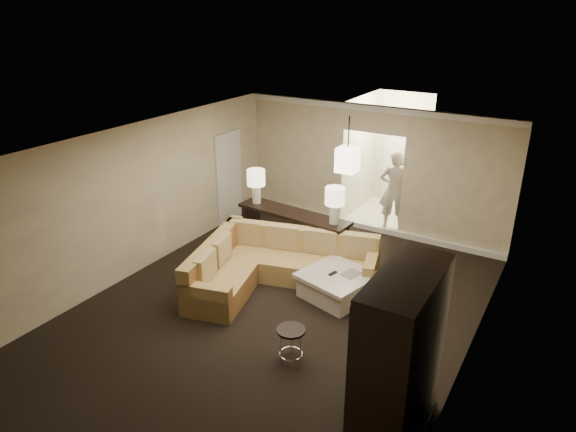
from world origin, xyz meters
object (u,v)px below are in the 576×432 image
Objects in this scene: coffee_table at (337,285)px; console_table at (293,230)px; armoire at (398,366)px; drink_table at (291,338)px; sectional_sofa at (273,265)px; person at (395,186)px.

console_table is at bearing 145.63° from coffee_table.
armoire reaches higher than drink_table.
drink_table is (1.40, -1.72, 0.02)m from sectional_sofa.
console_table is 4.94m from armoire.
console_table is 1.11× the size of armoire.
drink_table is at bearing 159.55° from armoire.
sectional_sofa is 1.28× the size of console_table.
armoire reaches higher than person.
drink_table is 5.24m from person.
person is (-0.21, 3.30, 0.78)m from coffee_table.
person is (1.00, 3.47, 0.65)m from sectional_sofa.
sectional_sofa is 1.23m from coffee_table.
sectional_sofa is 2.30× the size of coffee_table.
sectional_sofa is at bearing 129.22° from drink_table.
console_table is at bearing 133.88° from armoire.
console_table reaches higher than sectional_sofa.
sectional_sofa is 1.21m from console_table.
console_table is (-1.46, 1.00, 0.32)m from coffee_table.
coffee_table is 3.40m from person.
sectional_sofa is 2.22m from drink_table.
drink_table is 0.26× the size of person.
armoire is at bearing 92.12° from person.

